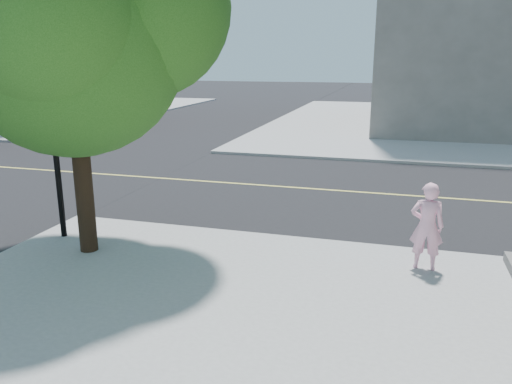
% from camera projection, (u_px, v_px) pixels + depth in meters
% --- Properties ---
extents(ground, '(140.00, 140.00, 0.00)m').
position_uv_depth(ground, '(114.00, 224.00, 11.96)').
color(ground, black).
rests_on(ground, ground).
extents(road_ew, '(140.00, 9.00, 0.01)m').
position_uv_depth(road_ew, '(190.00, 180.00, 16.14)').
color(road_ew, black).
rests_on(road_ew, ground).
extents(man_on_phone, '(0.59, 0.39, 1.60)m').
position_uv_depth(man_on_phone, '(427.00, 226.00, 8.95)').
color(man_on_phone, '#FEB1D2').
rests_on(man_on_phone, sidewalk_se).
extents(street_tree, '(5.23, 4.76, 6.94)m').
position_uv_depth(street_tree, '(74.00, 11.00, 8.84)').
color(street_tree, black).
rests_on(street_tree, sidewalk_se).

